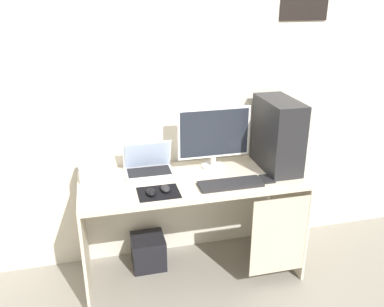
{
  "coord_description": "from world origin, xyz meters",
  "views": [
    {
      "loc": [
        -0.6,
        -2.41,
        1.95
      ],
      "look_at": [
        0.0,
        0.0,
        0.94
      ],
      "focal_mm": 38.0,
      "sensor_mm": 36.0,
      "label": 1
    }
  ],
  "objects_px": {
    "monitor": "(214,136)",
    "laptop": "(149,167)",
    "keyboard": "(231,184)",
    "mouse_left": "(165,188)",
    "projector": "(95,171)",
    "subwoofer": "(148,251)",
    "pc_tower": "(278,134)",
    "mouse_right": "(151,192)",
    "cell_phone": "(267,179)"
  },
  "relations": [
    {
      "from": "laptop",
      "to": "projector",
      "type": "xyz_separation_m",
      "value": [
        -0.36,
        -0.01,
        0.01
      ]
    },
    {
      "from": "laptop",
      "to": "subwoofer",
      "type": "height_order",
      "value": "laptop"
    },
    {
      "from": "laptop",
      "to": "keyboard",
      "type": "distance_m",
      "value": 0.59
    },
    {
      "from": "projector",
      "to": "keyboard",
      "type": "distance_m",
      "value": 0.91
    },
    {
      "from": "cell_phone",
      "to": "subwoofer",
      "type": "relative_size",
      "value": 0.54
    },
    {
      "from": "laptop",
      "to": "keyboard",
      "type": "xyz_separation_m",
      "value": [
        0.49,
        -0.33,
        -0.03
      ]
    },
    {
      "from": "mouse_left",
      "to": "subwoofer",
      "type": "height_order",
      "value": "mouse_left"
    },
    {
      "from": "monitor",
      "to": "mouse_left",
      "type": "relative_size",
      "value": 5.4
    },
    {
      "from": "mouse_left",
      "to": "mouse_right",
      "type": "height_order",
      "value": "same"
    },
    {
      "from": "keyboard",
      "to": "mouse_left",
      "type": "xyz_separation_m",
      "value": [
        -0.43,
        0.02,
        0.01
      ]
    },
    {
      "from": "monitor",
      "to": "keyboard",
      "type": "distance_m",
      "value": 0.38
    },
    {
      "from": "mouse_left",
      "to": "subwoofer",
      "type": "relative_size",
      "value": 0.4
    },
    {
      "from": "pc_tower",
      "to": "cell_phone",
      "type": "relative_size",
      "value": 3.81
    },
    {
      "from": "pc_tower",
      "to": "mouse_right",
      "type": "xyz_separation_m",
      "value": [
        -0.93,
        -0.21,
        -0.23
      ]
    },
    {
      "from": "projector",
      "to": "mouse_left",
      "type": "xyz_separation_m",
      "value": [
        0.42,
        -0.3,
        -0.04
      ]
    },
    {
      "from": "laptop",
      "to": "cell_phone",
      "type": "bearing_deg",
      "value": -21.89
    },
    {
      "from": "monitor",
      "to": "laptop",
      "type": "xyz_separation_m",
      "value": [
        -0.46,
        0.02,
        -0.19
      ]
    },
    {
      "from": "laptop",
      "to": "mouse_left",
      "type": "relative_size",
      "value": 3.5
    },
    {
      "from": "monitor",
      "to": "projector",
      "type": "bearing_deg",
      "value": 179.39
    },
    {
      "from": "keyboard",
      "to": "mouse_left",
      "type": "relative_size",
      "value": 4.38
    },
    {
      "from": "monitor",
      "to": "keyboard",
      "type": "bearing_deg",
      "value": -85.84
    },
    {
      "from": "mouse_left",
      "to": "laptop",
      "type": "bearing_deg",
      "value": 100.86
    },
    {
      "from": "monitor",
      "to": "cell_phone",
      "type": "distance_m",
      "value": 0.47
    },
    {
      "from": "pc_tower",
      "to": "cell_phone",
      "type": "bearing_deg",
      "value": -127.82
    },
    {
      "from": "pc_tower",
      "to": "projector",
      "type": "height_order",
      "value": "pc_tower"
    },
    {
      "from": "keyboard",
      "to": "laptop",
      "type": "bearing_deg",
      "value": 145.94
    },
    {
      "from": "projector",
      "to": "mouse_right",
      "type": "xyz_separation_m",
      "value": [
        0.33,
        -0.32,
        -0.04
      ]
    },
    {
      "from": "pc_tower",
      "to": "cell_phone",
      "type": "distance_m",
      "value": 0.33
    },
    {
      "from": "laptop",
      "to": "mouse_right",
      "type": "xyz_separation_m",
      "value": [
        -0.04,
        -0.33,
        -0.02
      ]
    },
    {
      "from": "laptop",
      "to": "mouse_left",
      "type": "bearing_deg",
      "value": -79.14
    },
    {
      "from": "projector",
      "to": "mouse_right",
      "type": "height_order",
      "value": "projector"
    },
    {
      "from": "keyboard",
      "to": "mouse_left",
      "type": "distance_m",
      "value": 0.43
    },
    {
      "from": "laptop",
      "to": "subwoofer",
      "type": "distance_m",
      "value": 0.69
    },
    {
      "from": "keyboard",
      "to": "subwoofer",
      "type": "distance_m",
      "value": 0.89
    },
    {
      "from": "keyboard",
      "to": "subwoofer",
      "type": "xyz_separation_m",
      "value": [
        -0.52,
        0.31,
        -0.65
      ]
    },
    {
      "from": "laptop",
      "to": "subwoofer",
      "type": "xyz_separation_m",
      "value": [
        -0.03,
        -0.01,
        -0.68
      ]
    },
    {
      "from": "pc_tower",
      "to": "subwoofer",
      "type": "distance_m",
      "value": 1.29
    },
    {
      "from": "pc_tower",
      "to": "monitor",
      "type": "height_order",
      "value": "pc_tower"
    },
    {
      "from": "mouse_left",
      "to": "monitor",
      "type": "bearing_deg",
      "value": 35.71
    },
    {
      "from": "pc_tower",
      "to": "projector",
      "type": "distance_m",
      "value": 1.28
    },
    {
      "from": "pc_tower",
      "to": "monitor",
      "type": "xyz_separation_m",
      "value": [
        -0.43,
        0.1,
        -0.01
      ]
    },
    {
      "from": "keyboard",
      "to": "cell_phone",
      "type": "bearing_deg",
      "value": 5.51
    },
    {
      "from": "mouse_left",
      "to": "subwoofer",
      "type": "xyz_separation_m",
      "value": [
        -0.09,
        0.29,
        -0.66
      ]
    },
    {
      "from": "laptop",
      "to": "cell_phone",
      "type": "xyz_separation_m",
      "value": [
        0.75,
        -0.3,
        -0.04
      ]
    },
    {
      "from": "projector",
      "to": "subwoofer",
      "type": "bearing_deg",
      "value": -0.85
    },
    {
      "from": "projector",
      "to": "mouse_left",
      "type": "distance_m",
      "value": 0.52
    },
    {
      "from": "pc_tower",
      "to": "mouse_left",
      "type": "xyz_separation_m",
      "value": [
        -0.83,
        -0.19,
        -0.23
      ]
    },
    {
      "from": "projector",
      "to": "subwoofer",
      "type": "relative_size",
      "value": 0.83
    },
    {
      "from": "cell_phone",
      "to": "projector",
      "type": "bearing_deg",
      "value": 165.27
    },
    {
      "from": "pc_tower",
      "to": "keyboard",
      "type": "xyz_separation_m",
      "value": [
        -0.41,
        -0.21,
        -0.24
      ]
    }
  ]
}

